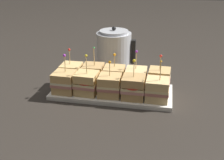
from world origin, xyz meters
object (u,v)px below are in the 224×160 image
(sandwich_front_far_left, at_px, (65,82))
(sandwich_back_right, at_px, (136,78))
(sandwich_back_far_left, at_px, (72,73))
(sandwich_back_far_right, at_px, (159,80))
(sandwich_front_right, at_px, (133,87))
(sandwich_back_left, at_px, (93,75))
(serving_platter, at_px, (112,92))
(kettle_steel, at_px, (114,52))
(sandwich_front_center, at_px, (109,85))
(sandwich_front_left, at_px, (87,83))
(sandwich_front_far_right, at_px, (157,90))
(sandwich_back_center, at_px, (114,76))

(sandwich_front_far_left, relative_size, sandwich_back_right, 0.98)
(sandwich_back_far_left, bearing_deg, sandwich_back_far_right, 0.24)
(sandwich_front_right, relative_size, sandwich_back_left, 0.93)
(serving_platter, height_order, kettle_steel, kettle_steel)
(serving_platter, height_order, sandwich_front_center, sandwich_front_center)
(sandwich_front_center, height_order, sandwich_front_right, sandwich_front_right)
(sandwich_front_right, distance_m, sandwich_back_far_right, 0.14)
(sandwich_front_left, xyz_separation_m, sandwich_back_far_left, (-0.10, 0.09, -0.00))
(sandwich_front_far_left, bearing_deg, sandwich_back_left, 44.80)
(kettle_steel, bearing_deg, sandwich_front_far_right, -53.56)
(sandwich_front_right, relative_size, sandwich_front_far_right, 0.97)
(serving_platter, height_order, sandwich_back_far_left, sandwich_back_far_left)
(sandwich_back_far_left, bearing_deg, sandwich_back_right, 0.35)
(sandwich_back_right, relative_size, sandwich_back_far_right, 1.06)
(sandwich_front_center, bearing_deg, sandwich_back_far_right, 26.01)
(sandwich_back_center, height_order, sandwich_back_far_right, sandwich_back_far_right)
(sandwich_back_far_left, height_order, sandwich_back_far_right, same)
(sandwich_back_far_right, bearing_deg, kettle_steel, 137.22)
(sandwich_front_right, height_order, sandwich_back_far_right, sandwich_front_right)
(sandwich_front_far_right, bearing_deg, sandwich_back_right, 134.37)
(sandwich_back_left, bearing_deg, sandwich_back_center, 0.22)
(sandwich_front_far_left, distance_m, sandwich_back_left, 0.14)
(sandwich_front_left, relative_size, sandwich_back_right, 1.02)
(sandwich_front_far_left, relative_size, sandwich_back_center, 1.10)
(sandwich_front_far_right, relative_size, sandwich_back_center, 1.13)
(sandwich_back_left, bearing_deg, sandwich_back_right, 0.26)
(sandwich_front_far_right, height_order, sandwich_back_left, sandwich_back_left)
(serving_platter, distance_m, sandwich_back_center, 0.07)
(kettle_steel, bearing_deg, serving_platter, -80.98)
(sandwich_front_right, distance_m, kettle_steel, 0.34)
(sandwich_back_right, distance_m, sandwich_back_far_right, 0.10)
(sandwich_back_left, height_order, sandwich_back_center, sandwich_back_left)
(sandwich_front_left, height_order, sandwich_back_center, sandwich_front_left)
(sandwich_front_left, bearing_deg, sandwich_back_right, 26.44)
(sandwich_front_left, height_order, sandwich_back_far_left, sandwich_front_left)
(sandwich_front_center, xyz_separation_m, sandwich_back_right, (0.10, 0.09, 0.00))
(sandwich_back_far_right, bearing_deg, sandwich_back_center, -179.88)
(sandwich_back_right, bearing_deg, sandwich_back_far_left, -179.65)
(serving_platter, bearing_deg, sandwich_front_far_left, -165.57)
(sandwich_front_right, relative_size, sandwich_back_far_left, 1.03)
(kettle_steel, bearing_deg, sandwich_back_left, -103.23)
(sandwich_front_left, distance_m, sandwich_front_right, 0.19)
(sandwich_back_center, bearing_deg, sandwich_back_far_left, -179.63)
(kettle_steel, bearing_deg, sandwich_front_far_left, -115.27)
(sandwich_front_center, bearing_deg, sandwich_front_far_left, -179.24)
(sandwich_front_center, distance_m, sandwich_front_far_right, 0.19)
(sandwich_front_left, relative_size, kettle_steel, 0.74)
(sandwich_front_center, xyz_separation_m, kettle_steel, (-0.04, 0.31, 0.04))
(sandwich_back_center, relative_size, sandwich_back_right, 0.88)
(sandwich_front_center, xyz_separation_m, sandwich_front_right, (0.10, -0.00, 0.00))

